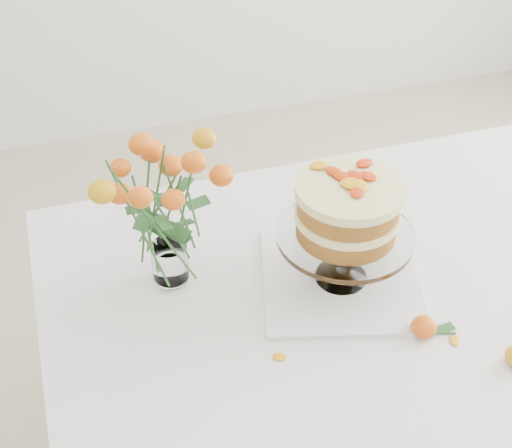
% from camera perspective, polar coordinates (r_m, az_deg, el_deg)
% --- Properties ---
extents(table, '(1.43, 0.93, 0.76)m').
position_cam_1_polar(table, '(1.53, 11.09, -6.62)').
color(table, tan).
rests_on(table, ground).
extents(napkin, '(0.38, 0.38, 0.01)m').
position_cam_1_polar(napkin, '(1.45, 6.77, -4.40)').
color(napkin, white).
rests_on(napkin, table).
extents(cake_stand, '(0.27, 0.27, 0.24)m').
position_cam_1_polar(cake_stand, '(1.34, 7.29, 0.73)').
color(cake_stand, white).
rests_on(cake_stand, napkin).
extents(rose_vase, '(0.30, 0.30, 0.36)m').
position_cam_1_polar(rose_vase, '(1.32, -7.42, 2.30)').
color(rose_vase, white).
rests_on(rose_vase, table).
extents(loose_rose_far, '(0.08, 0.05, 0.04)m').
position_cam_1_polar(loose_rose_far, '(1.36, 13.29, -8.01)').
color(loose_rose_far, '#C96109').
rests_on(loose_rose_far, table).
extents(stray_petal_a, '(0.03, 0.02, 0.00)m').
position_cam_1_polar(stray_petal_a, '(1.36, 8.84, -8.14)').
color(stray_petal_a, '#F7A20F').
rests_on(stray_petal_a, table).
extents(stray_petal_b, '(0.03, 0.02, 0.00)m').
position_cam_1_polar(stray_petal_b, '(1.38, 13.34, -8.27)').
color(stray_petal_b, '#F7A20F').
rests_on(stray_petal_b, table).
extents(stray_petal_c, '(0.03, 0.02, 0.00)m').
position_cam_1_polar(stray_petal_c, '(1.37, 15.60, -8.98)').
color(stray_petal_c, '#F7A20F').
rests_on(stray_petal_c, table).
extents(stray_petal_d, '(0.03, 0.02, 0.00)m').
position_cam_1_polar(stray_petal_d, '(1.35, 2.52, -8.05)').
color(stray_petal_d, '#F7A20F').
rests_on(stray_petal_d, table).
extents(stray_petal_e, '(0.03, 0.02, 0.00)m').
position_cam_1_polar(stray_petal_e, '(1.30, 1.88, -10.59)').
color(stray_petal_e, '#F7A20F').
rests_on(stray_petal_e, table).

